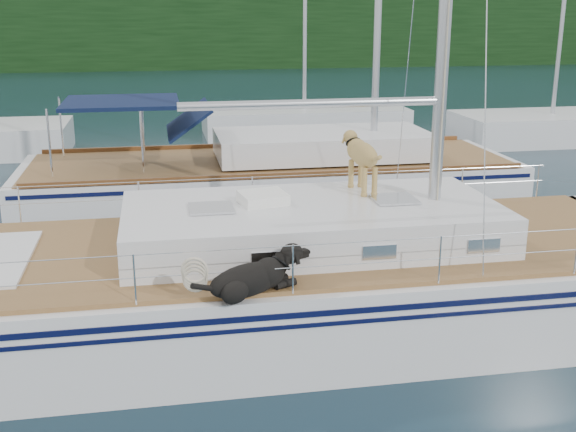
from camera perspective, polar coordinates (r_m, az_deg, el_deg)
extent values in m
plane|color=black|center=(10.54, -2.51, -8.82)|extent=(120.00, 120.00, 0.00)
cube|color=black|center=(54.50, -9.37, 14.54)|extent=(90.00, 3.00, 6.00)
cube|color=#595147|center=(55.81, -9.28, 12.11)|extent=(92.00, 1.00, 1.20)
cube|color=white|center=(10.34, -2.54, -6.31)|extent=(12.00, 3.80, 1.40)
cube|color=olive|center=(10.08, -2.59, -2.48)|extent=(11.52, 3.50, 0.06)
cube|color=white|center=(10.12, 1.88, -0.58)|extent=(5.20, 2.50, 0.55)
cylinder|color=silver|center=(9.77, 1.97, 8.87)|extent=(3.60, 0.12, 0.12)
cylinder|color=silver|center=(8.25, -0.97, -2.44)|extent=(10.56, 0.01, 0.01)
cylinder|color=silver|center=(11.59, -3.82, 3.03)|extent=(10.56, 0.01, 0.01)
cube|color=blue|center=(11.16, -3.54, -0.30)|extent=(0.88, 0.81, 0.06)
cube|color=white|center=(10.06, -1.98, 1.41)|extent=(0.71, 0.63, 0.16)
torus|color=beige|center=(8.17, -7.39, -4.29)|extent=(0.42, 0.20, 0.40)
cube|color=white|center=(16.44, -1.37, 2.14)|extent=(11.00, 3.50, 1.30)
cube|color=olive|center=(16.30, -1.38, 4.35)|extent=(10.56, 3.29, 0.06)
cube|color=white|center=(16.46, 2.76, 5.70)|extent=(4.80, 2.30, 0.55)
cube|color=#0E193A|center=(15.89, -13.03, 8.76)|extent=(2.40, 2.30, 0.08)
cube|color=white|center=(26.32, 1.29, 7.39)|extent=(7.20, 3.00, 1.10)
cube|color=white|center=(26.41, 20.06, 6.45)|extent=(6.40, 3.00, 1.10)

